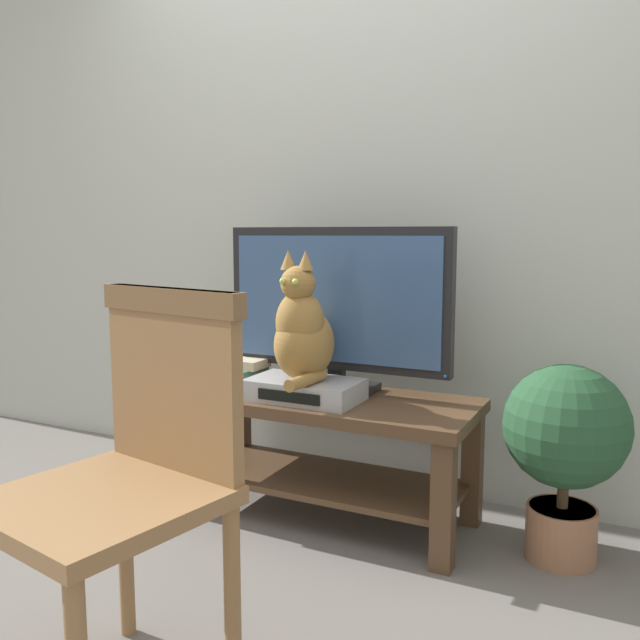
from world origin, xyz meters
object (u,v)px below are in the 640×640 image
at_px(tv, 337,304).
at_px(wooden_chair, 133,460).
at_px(tv_stand, 326,433).
at_px(potted_plant, 565,440).
at_px(cat, 301,332).
at_px(media_box, 303,390).
at_px(book_stack, 239,370).

height_order(tv, wooden_chair, tv).
bearing_deg(tv_stand, potted_plant, 3.62).
height_order(tv_stand, cat, cat).
relative_size(media_box, cat, 0.87).
bearing_deg(book_stack, tv, 8.12).
relative_size(tv, media_box, 2.22).
bearing_deg(potted_plant, media_box, -171.38).
relative_size(tv_stand, potted_plant, 1.70).
bearing_deg(tv_stand, wooden_chair, -89.01).
height_order(tv_stand, book_stack, book_stack).
bearing_deg(tv, tv_stand, -90.02).
height_order(tv, book_stack, tv).
xyz_separation_m(tv, book_stack, (-0.41, -0.06, -0.28)).
bearing_deg(media_box, cat, -86.16).
height_order(wooden_chair, potted_plant, wooden_chair).
bearing_deg(potted_plant, tv, 177.34).
distance_m(tv, media_box, 0.35).
relative_size(tv_stand, cat, 2.39).
relative_size(tv, wooden_chair, 0.95).
bearing_deg(cat, book_stack, 159.70).
bearing_deg(tv, cat, -104.83).
xyz_separation_m(cat, potted_plant, (0.90, 0.15, -0.32)).
distance_m(media_box, potted_plant, 0.92).
bearing_deg(book_stack, tv_stand, -4.81).
bearing_deg(potted_plant, tv_stand, -176.38).
distance_m(cat, wooden_chair, 0.98).
bearing_deg(media_box, wooden_chair, -85.90).
distance_m(media_box, wooden_chair, 0.98).
distance_m(wooden_chair, potted_plant, 1.40).
xyz_separation_m(tv, wooden_chair, (0.02, -1.15, -0.25)).
bearing_deg(potted_plant, book_stack, -179.13).
relative_size(cat, book_stack, 1.88).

